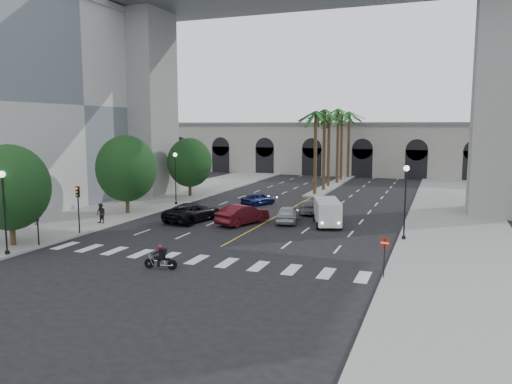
% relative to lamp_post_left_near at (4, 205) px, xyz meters
% --- Properties ---
extents(ground, '(140.00, 140.00, 0.00)m').
position_rel_lamp_post_left_near_xyz_m(ground, '(11.40, 5.00, -3.22)').
color(ground, black).
rests_on(ground, ground).
extents(sidewalk_left, '(8.00, 100.00, 0.15)m').
position_rel_lamp_post_left_near_xyz_m(sidewalk_left, '(-3.60, 20.00, -3.15)').
color(sidewalk_left, gray).
rests_on(sidewalk_left, ground).
extents(sidewalk_right, '(8.00, 100.00, 0.15)m').
position_rel_lamp_post_left_near_xyz_m(sidewalk_right, '(26.40, 20.00, -3.15)').
color(sidewalk_right, gray).
rests_on(sidewalk_right, ground).
extents(median, '(2.00, 24.00, 0.20)m').
position_rel_lamp_post_left_near_xyz_m(median, '(11.40, 43.00, -3.12)').
color(median, gray).
rests_on(median, ground).
extents(building_left, '(16.50, 32.50, 20.60)m').
position_rel_lamp_post_left_near_xyz_m(building_left, '(-15.60, 17.00, 7.09)').
color(building_left, beige).
rests_on(building_left, ground).
extents(pier_building, '(71.00, 10.50, 8.50)m').
position_rel_lamp_post_left_near_xyz_m(pier_building, '(11.40, 60.00, 1.04)').
color(pier_building, beige).
rests_on(pier_building, ground).
extents(bridge, '(75.00, 13.00, 26.00)m').
position_rel_lamp_post_left_near_xyz_m(bridge, '(14.82, 27.00, 15.29)').
color(bridge, gray).
rests_on(bridge, ground).
extents(palm_a, '(3.20, 3.20, 10.30)m').
position_rel_lamp_post_left_near_xyz_m(palm_a, '(11.40, 33.00, 5.88)').
color(palm_a, '#47331E').
rests_on(palm_a, ground).
extents(palm_b, '(3.20, 3.20, 10.60)m').
position_rel_lamp_post_left_near_xyz_m(palm_b, '(11.50, 37.00, 6.15)').
color(palm_b, '#47331E').
rests_on(palm_b, ground).
extents(palm_c, '(3.20, 3.20, 10.10)m').
position_rel_lamp_post_left_near_xyz_m(palm_c, '(11.20, 41.00, 5.69)').
color(palm_c, '#47331E').
rests_on(palm_c, ground).
extents(palm_d, '(3.20, 3.20, 10.90)m').
position_rel_lamp_post_left_near_xyz_m(palm_d, '(11.55, 45.00, 6.43)').
color(palm_d, '#47331E').
rests_on(palm_d, ground).
extents(palm_e, '(3.20, 3.20, 10.40)m').
position_rel_lamp_post_left_near_xyz_m(palm_e, '(11.30, 49.00, 5.97)').
color(palm_e, '#47331E').
rests_on(palm_e, ground).
extents(palm_f, '(3.20, 3.20, 10.70)m').
position_rel_lamp_post_left_near_xyz_m(palm_f, '(11.60, 53.00, 6.24)').
color(palm_f, '#47331E').
rests_on(palm_f, ground).
extents(street_tree_near, '(5.20, 5.20, 6.89)m').
position_rel_lamp_post_left_near_xyz_m(street_tree_near, '(-1.60, 2.00, 0.80)').
color(street_tree_near, '#382616').
rests_on(street_tree_near, ground).
extents(street_tree_mid, '(5.44, 5.44, 7.21)m').
position_rel_lamp_post_left_near_xyz_m(street_tree_mid, '(-1.60, 15.00, 0.99)').
color(street_tree_mid, '#382616').
rests_on(street_tree_mid, ground).
extents(street_tree_far, '(5.04, 5.04, 6.68)m').
position_rel_lamp_post_left_near_xyz_m(street_tree_far, '(-1.60, 27.00, 0.68)').
color(street_tree_far, '#382616').
rests_on(street_tree_far, ground).
extents(lamp_post_left_near, '(0.40, 0.40, 5.35)m').
position_rel_lamp_post_left_near_xyz_m(lamp_post_left_near, '(0.00, 0.00, 0.00)').
color(lamp_post_left_near, black).
rests_on(lamp_post_left_near, ground).
extents(lamp_post_left_far, '(0.40, 0.40, 5.35)m').
position_rel_lamp_post_left_near_xyz_m(lamp_post_left_far, '(0.00, 21.00, 0.00)').
color(lamp_post_left_far, black).
rests_on(lamp_post_left_far, ground).
extents(lamp_post_right, '(0.40, 0.40, 5.35)m').
position_rel_lamp_post_left_near_xyz_m(lamp_post_right, '(22.80, 13.00, 0.00)').
color(lamp_post_right, black).
rests_on(lamp_post_right, ground).
extents(traffic_signal_near, '(0.25, 0.18, 3.65)m').
position_rel_lamp_post_left_near_xyz_m(traffic_signal_near, '(0.10, 2.50, -0.71)').
color(traffic_signal_near, black).
rests_on(traffic_signal_near, ground).
extents(traffic_signal_far, '(0.25, 0.18, 3.65)m').
position_rel_lamp_post_left_near_xyz_m(traffic_signal_far, '(0.10, 6.50, -0.71)').
color(traffic_signal_far, black).
rests_on(traffic_signal_far, ground).
extents(motorcycle_rider, '(1.96, 0.55, 1.42)m').
position_rel_lamp_post_left_near_xyz_m(motorcycle_rider, '(10.45, 1.01, -2.58)').
color(motorcycle_rider, black).
rests_on(motorcycle_rider, ground).
extents(car_a, '(2.41, 4.45, 1.44)m').
position_rel_lamp_post_left_near_xyz_m(car_a, '(13.17, 16.55, -2.50)').
color(car_a, '#A7A9AC').
rests_on(car_a, ground).
extents(car_b, '(3.35, 5.25, 1.63)m').
position_rel_lamp_post_left_near_xyz_m(car_b, '(9.90, 14.57, -2.40)').
color(car_b, '#4A0E16').
rests_on(car_b, ground).
extents(car_c, '(3.61, 6.07, 1.58)m').
position_rel_lamp_post_left_near_xyz_m(car_c, '(5.45, 14.28, -2.43)').
color(car_c, black).
rests_on(car_c, ground).
extents(car_d, '(2.02, 4.62, 1.32)m').
position_rel_lamp_post_left_near_xyz_m(car_d, '(14.16, 21.52, -2.56)').
color(car_d, '#5C5B5F').
rests_on(car_d, ground).
extents(car_e, '(2.98, 4.18, 1.32)m').
position_rel_lamp_post_left_near_xyz_m(car_e, '(7.71, 24.14, -2.56)').
color(car_e, '#0F1646').
rests_on(car_e, ground).
extents(cargo_van, '(3.26, 5.21, 2.08)m').
position_rel_lamp_post_left_near_xyz_m(cargo_van, '(16.54, 16.52, -2.06)').
color(cargo_van, silver).
rests_on(cargo_van, ground).
extents(pedestrian_a, '(0.64, 0.47, 1.62)m').
position_rel_lamp_post_left_near_xyz_m(pedestrian_a, '(-5.17, 7.75, -2.26)').
color(pedestrian_a, black).
rests_on(pedestrian_a, sidewalk_left).
extents(pedestrian_b, '(0.90, 0.76, 1.66)m').
position_rel_lamp_post_left_near_xyz_m(pedestrian_b, '(-0.73, 10.11, -2.24)').
color(pedestrian_b, black).
rests_on(pedestrian_b, sidewalk_left).
extents(do_not_enter_sign, '(0.55, 0.15, 2.29)m').
position_rel_lamp_post_left_near_xyz_m(do_not_enter_sign, '(22.49, 3.39, -1.56)').
color(do_not_enter_sign, black).
rests_on(do_not_enter_sign, ground).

